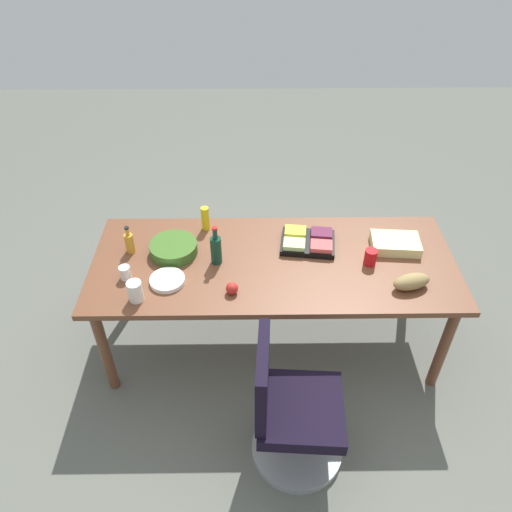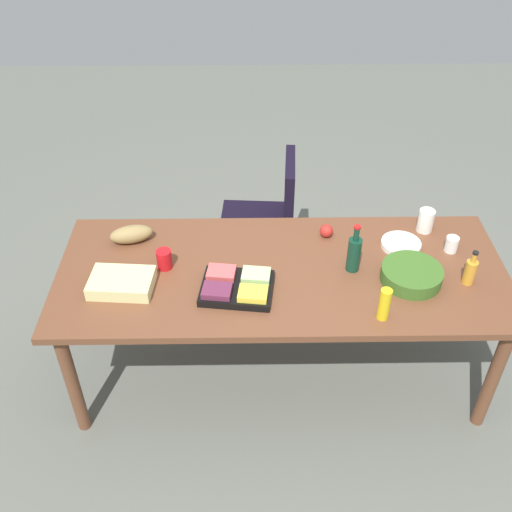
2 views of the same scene
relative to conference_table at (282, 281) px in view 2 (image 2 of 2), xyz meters
name	(u,v)px [view 2 (image 2 of 2)]	position (x,y,z in m)	size (l,w,h in m)	color
ground_plane	(278,369)	(0.00, 0.00, -0.72)	(10.00, 10.00, 0.00)	#60635B
conference_table	(282,281)	(0.00, 0.00, 0.00)	(2.39, 0.97, 0.80)	brown
office_chair	(263,234)	(0.07, -0.88, -0.35)	(0.56, 0.56, 0.96)	gray
paper_plate_stack	(401,244)	(-0.67, -0.20, 0.09)	(0.22, 0.22, 0.03)	white
sheet_cake	(122,283)	(0.83, 0.13, 0.11)	(0.32, 0.22, 0.07)	beige
wine_bottle	(354,253)	(-0.37, -0.01, 0.18)	(0.09, 0.09, 0.28)	#113A29
paper_cup	(452,244)	(-0.94, -0.16, 0.12)	(0.07, 0.07, 0.09)	white
mayo_jar	(426,221)	(-0.84, -0.35, 0.14)	(0.09, 0.09, 0.14)	white
fruit_platter	(237,286)	(0.24, 0.16, 0.11)	(0.39, 0.32, 0.07)	black
salad_bowl	(411,275)	(-0.67, 0.09, 0.11)	(0.32, 0.32, 0.08)	#3A6322
bread_loaf	(131,234)	(0.83, -0.26, 0.13)	(0.24, 0.11, 0.10)	olive
apple_red	(326,231)	(-0.27, -0.30, 0.11)	(0.08, 0.08, 0.08)	red
mustard_bottle	(384,304)	(-0.47, 0.36, 0.16)	(0.06, 0.06, 0.18)	yellow
dressing_bottle	(470,271)	(-0.96, 0.11, 0.15)	(0.07, 0.07, 0.20)	gold
red_solo_cup	(164,259)	(0.62, -0.03, 0.13)	(0.08, 0.08, 0.11)	red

